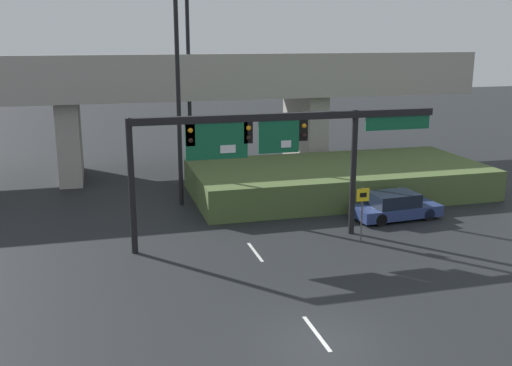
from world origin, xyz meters
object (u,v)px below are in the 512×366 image
Objects in this scene: signal_gantry at (271,139)px; speed_limit_sign at (362,206)px; parked_sedan_near_right at (395,207)px; highway_light_pole_near at (189,73)px; highway_light_pole_far at (176,36)px.

signal_gantry is 5.54× the size of speed_limit_sign.
highway_light_pole_near is at bearing 126.60° from parked_sedan_near_right.
signal_gantry is at bearing -171.93° from parked_sedan_near_right.
highway_light_pole_near is (-1.78, 11.91, 2.24)m from signal_gantry.
highway_light_pole_near reaches higher than signal_gantry.
highway_light_pole_far is (-3.11, 7.09, 4.45)m from signal_gantry.
signal_gantry is 5.22m from speed_limit_sign.
signal_gantry is 0.81× the size of highway_light_pole_far.
signal_gantry is 3.06× the size of parked_sedan_near_right.
highway_light_pole_near is at bearing 114.14° from speed_limit_sign.
speed_limit_sign is (4.06, -1.12, -3.10)m from signal_gantry.
signal_gantry is at bearing -66.29° from highway_light_pole_far.
speed_limit_sign is at bearing -48.85° from highway_light_pole_far.
parked_sedan_near_right is (3.16, 2.74, -1.02)m from speed_limit_sign.
speed_limit_sign is at bearing -15.39° from signal_gantry.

